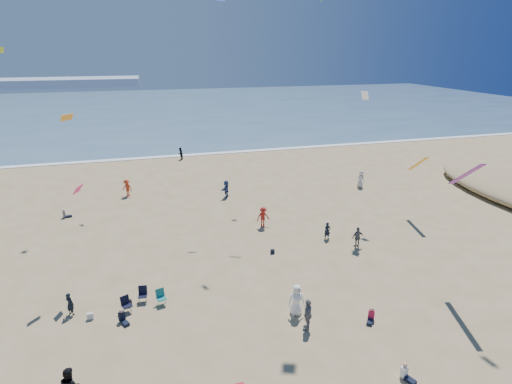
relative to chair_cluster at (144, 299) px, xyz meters
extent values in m
cube|color=#476B84|center=(4.65, 85.65, -0.47)|extent=(220.00, 100.00, 0.06)
cube|color=white|center=(4.65, 35.65, -0.46)|extent=(220.00, 1.20, 0.08)
imported|color=red|center=(-1.47, 20.29, 0.41)|extent=(1.34, 1.24, 1.82)
imported|color=white|center=(8.59, -3.14, 0.47)|extent=(1.04, 0.77, 1.94)
imported|color=gray|center=(8.72, -4.54, 0.46)|extent=(1.00, 1.20, 1.92)
imported|color=black|center=(5.29, 33.56, 0.36)|extent=(1.01, 1.06, 1.72)
imported|color=slate|center=(16.21, 3.51, 0.33)|extent=(0.99, 0.44, 1.67)
imported|color=navy|center=(8.51, 17.19, 0.41)|extent=(1.35, 1.72, 1.82)
imported|color=silver|center=(23.66, 16.34, 0.46)|extent=(0.94, 1.10, 1.91)
imported|color=#A82118|center=(10.16, 9.12, 0.41)|extent=(1.24, 0.80, 1.81)
imported|color=black|center=(14.52, 5.39, 0.23)|extent=(0.54, 0.37, 1.46)
imported|color=black|center=(-4.13, 0.33, 0.22)|extent=(0.63, 0.60, 1.45)
cube|color=silver|center=(-3.01, -0.42, -0.30)|extent=(0.35, 0.20, 0.40)
cube|color=black|center=(-0.88, 0.29, -0.31)|extent=(0.30, 0.22, 0.38)
cube|color=black|center=(9.49, 4.24, -0.33)|extent=(0.28, 0.18, 0.34)
cube|color=#F4FF28|center=(-11.50, 23.45, 14.07)|extent=(0.57, 0.40, 0.53)
cube|color=orange|center=(-3.57, 5.33, 10.24)|extent=(0.75, 0.79, 0.42)
cube|color=#E81667|center=(-3.27, 3.48, 6.15)|extent=(0.63, 0.84, 0.51)
cube|color=white|center=(18.25, 7.79, 10.64)|extent=(0.59, 0.67, 0.67)
cube|color=#7E2596|center=(19.16, -2.92, 7.15)|extent=(0.35, 3.14, 2.21)
cube|color=orange|center=(24.06, 7.64, 4.57)|extent=(0.35, 2.64, 1.87)
camera|label=1|loc=(1.12, -21.44, 14.24)|focal=28.00mm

